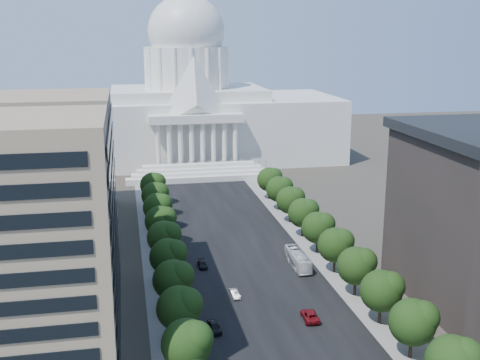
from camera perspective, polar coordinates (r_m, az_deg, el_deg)
road_asphalt at (r=157.08m, az=-1.04°, el=-5.03°), size 30.00×260.00×0.01m
sidewalk_left at (r=155.13m, az=-8.00°, el=-5.41°), size 8.00×260.00×0.02m
sidewalk_right at (r=161.27m, az=5.64°, el=-4.58°), size 8.00×260.00×0.02m
capitol at (r=244.54m, az=-4.95°, el=6.61°), size 120.00×56.00×73.00m
office_block_left_far at (r=162.00m, az=-18.68°, el=0.34°), size 38.00×52.00×30.00m
tree_l_b at (r=92.08m, az=-4.87°, el=-15.12°), size 7.79×7.60×9.97m
tree_l_c at (r=102.69m, az=-5.62°, el=-11.90°), size 7.79×7.60×9.97m
tree_l_d at (r=113.58m, az=-6.21°, el=-9.28°), size 7.79×7.60×9.97m
tree_l_e at (r=124.67m, az=-6.69°, el=-7.13°), size 7.79×7.60×9.97m
tree_l_f at (r=135.92m, az=-7.09°, el=-5.33°), size 7.79×7.60×9.97m
tree_l_g at (r=147.28m, az=-7.43°, el=-3.81°), size 7.79×7.60×9.97m
tree_l_h at (r=158.74m, az=-7.72°, el=-2.51°), size 7.79×7.60×9.97m
tree_l_i at (r=170.27m, az=-7.96°, el=-1.38°), size 7.79×7.60×9.97m
tree_l_j at (r=181.87m, az=-8.18°, el=-0.39°), size 7.79×7.60×9.97m
tree_r_a at (r=92.54m, az=19.74°, el=-15.80°), size 7.79×7.60×9.97m
tree_r_b at (r=101.70m, az=16.27°, el=-12.70°), size 7.79×7.60×9.97m
tree_r_c at (r=111.40m, az=13.44°, el=-10.08°), size 7.79×7.60×9.97m
tree_r_d at (r=121.51m, az=11.12°, el=-7.88°), size 7.79×7.60×9.97m
tree_r_e at (r=131.94m, az=9.17°, el=-6.01°), size 7.79×7.60×9.97m
tree_r_f at (r=142.61m, az=7.53°, el=-4.41°), size 7.79×7.60×9.97m
tree_r_g at (r=153.48m, az=6.12°, el=-3.03°), size 7.79×7.60×9.97m
tree_r_h at (r=164.51m, az=4.90°, el=-1.84°), size 7.79×7.60×9.97m
tree_r_i at (r=175.66m, az=3.84°, el=-0.79°), size 7.79×7.60×9.97m
tree_r_j at (r=186.92m, az=2.90°, el=0.13°), size 7.79×7.60×9.97m
streetlight_b at (r=111.62m, az=14.34°, el=-10.45°), size 2.61×0.44×9.00m
streetlight_c at (r=132.85m, az=9.77°, el=-6.18°), size 2.61×0.44×9.00m
streetlight_d at (r=155.21m, az=6.54°, el=-3.10°), size 2.61×0.44×9.00m
streetlight_e at (r=178.27m, az=4.14°, el=-0.79°), size 2.61×0.44×9.00m
streetlight_f at (r=201.79m, az=2.30°, el=0.99°), size 2.61×0.44×9.00m
car_dark_a at (r=108.27m, az=-2.45°, el=-13.75°), size 2.46×4.91×1.61m
car_silver at (r=120.71m, az=-0.56°, el=-10.74°), size 1.88×4.22×1.35m
car_red at (r=112.68m, az=6.65°, el=-12.67°), size 2.94×5.87×1.60m
car_dark_b at (r=135.04m, az=-3.59°, el=-8.01°), size 1.95×4.54×1.30m
city_bus at (r=135.48m, az=5.51°, el=-7.48°), size 2.97×12.53×3.49m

